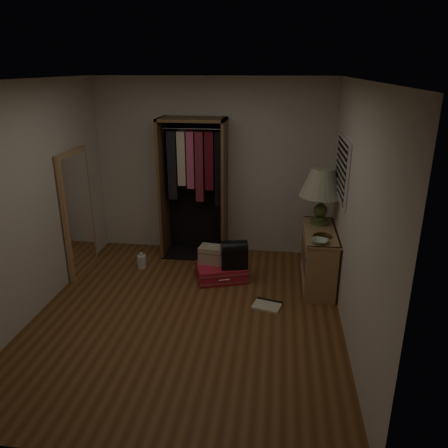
% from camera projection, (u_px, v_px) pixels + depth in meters
% --- Properties ---
extents(ground, '(4.00, 4.00, 0.00)m').
position_uv_depth(ground, '(188.00, 315.00, 5.06)').
color(ground, brown).
rests_on(ground, ground).
extents(room_walls, '(3.52, 4.02, 2.60)m').
position_uv_depth(room_walls, '(192.00, 190.00, 4.58)').
color(room_walls, beige).
rests_on(room_walls, ground).
extents(console_bookshelf, '(0.42, 1.12, 0.75)m').
position_uv_depth(console_bookshelf, '(318.00, 255.00, 5.71)').
color(console_bookshelf, '#9C744B').
rests_on(console_bookshelf, ground).
extents(open_wardrobe, '(0.95, 0.50, 2.05)m').
position_uv_depth(open_wardrobe, '(195.00, 177.00, 6.33)').
color(open_wardrobe, brown).
rests_on(open_wardrobe, ground).
extents(floor_mirror, '(0.06, 0.80, 1.70)m').
position_uv_depth(floor_mirror, '(78.00, 213.00, 5.91)').
color(floor_mirror, tan).
rests_on(floor_mirror, ground).
extents(pink_suitcase, '(0.78, 0.66, 0.20)m').
position_uv_depth(pink_suitcase, '(221.00, 272.00, 5.90)').
color(pink_suitcase, red).
rests_on(pink_suitcase, ground).
extents(train_case, '(0.37, 0.28, 0.25)m').
position_uv_depth(train_case, '(212.00, 254.00, 5.91)').
color(train_case, tan).
rests_on(train_case, pink_suitcase).
extents(black_bag, '(0.39, 0.30, 0.38)m').
position_uv_depth(black_bag, '(234.00, 254.00, 5.75)').
color(black_bag, black).
rests_on(black_bag, pink_suitcase).
extents(table_lamp, '(0.73, 0.73, 0.74)m').
position_uv_depth(table_lamp, '(322.00, 184.00, 5.62)').
color(table_lamp, '#445529').
rests_on(table_lamp, console_bookshelf).
extents(brass_tray, '(0.28, 0.28, 0.01)m').
position_uv_depth(brass_tray, '(322.00, 236.00, 5.35)').
color(brass_tray, olive).
rests_on(brass_tray, console_bookshelf).
extents(ceramic_bowl, '(0.26, 0.26, 0.05)m').
position_uv_depth(ceramic_bowl, '(320.00, 241.00, 5.15)').
color(ceramic_bowl, '#A4C5A9').
rests_on(ceramic_bowl, console_bookshelf).
extents(white_jug, '(0.17, 0.17, 0.23)m').
position_uv_depth(white_jug, '(142.00, 261.00, 6.23)').
color(white_jug, silver).
rests_on(white_jug, ground).
extents(floor_book, '(0.38, 0.34, 0.03)m').
position_uv_depth(floor_book, '(268.00, 305.00, 5.26)').
color(floor_book, beige).
rests_on(floor_book, ground).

